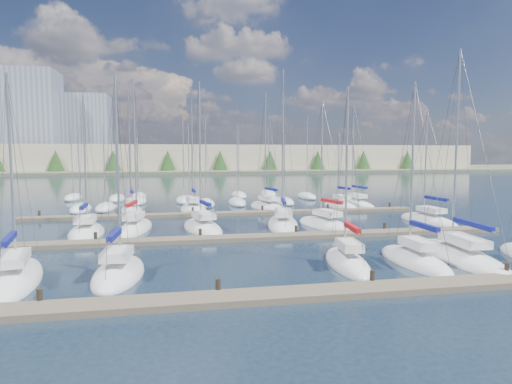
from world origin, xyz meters
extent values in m
plane|color=#1E2D3C|center=(0.00, 60.00, 0.00)|extent=(400.00, 400.00, 0.00)
cube|color=#6B5E4C|center=(0.00, 2.00, 0.15)|extent=(44.00, 1.80, 0.35)
cylinder|color=#2D261C|center=(-12.00, 2.90, 0.30)|extent=(0.26, 0.26, 1.10)
cylinder|color=#2D261C|center=(-4.00, 2.90, 0.30)|extent=(0.26, 0.26, 1.10)
cylinder|color=#2D261C|center=(4.00, 2.90, 0.30)|extent=(0.26, 0.26, 1.10)
cylinder|color=#2D261C|center=(12.00, 2.90, 0.30)|extent=(0.26, 0.26, 1.10)
cube|color=#6B5E4C|center=(0.00, 16.00, 0.15)|extent=(44.00, 1.80, 0.35)
cylinder|color=#2D261C|center=(-12.00, 16.90, 0.30)|extent=(0.26, 0.26, 1.10)
cylinder|color=#2D261C|center=(-4.00, 16.90, 0.30)|extent=(0.26, 0.26, 1.10)
cylinder|color=#2D261C|center=(4.00, 16.90, 0.30)|extent=(0.26, 0.26, 1.10)
cylinder|color=#2D261C|center=(12.00, 16.90, 0.30)|extent=(0.26, 0.26, 1.10)
cylinder|color=#2D261C|center=(20.00, 16.90, 0.30)|extent=(0.26, 0.26, 1.10)
cube|color=#6B5E4C|center=(0.00, 30.00, 0.15)|extent=(44.00, 1.80, 0.35)
cylinder|color=#2D261C|center=(-20.00, 30.90, 0.30)|extent=(0.26, 0.26, 1.10)
cylinder|color=#2D261C|center=(-12.00, 30.90, 0.30)|extent=(0.26, 0.26, 1.10)
cylinder|color=#2D261C|center=(-4.00, 30.90, 0.30)|extent=(0.26, 0.26, 1.10)
cylinder|color=#2D261C|center=(4.00, 30.90, 0.30)|extent=(0.26, 0.26, 1.10)
cylinder|color=#2D261C|center=(12.00, 30.90, 0.30)|extent=(0.26, 0.26, 1.10)
cylinder|color=#2D261C|center=(20.00, 30.90, 0.30)|extent=(0.26, 0.26, 1.10)
ellipsoid|color=white|center=(-3.77, 34.48, 0.05)|extent=(3.25, 8.39, 1.60)
cube|color=silver|center=(-3.76, 34.06, 1.35)|extent=(1.74, 2.95, 0.50)
cylinder|color=#9EA0A5|center=(-3.79, 35.14, 7.89)|extent=(0.14, 0.14, 13.57)
cylinder|color=#9EA0A5|center=(-3.74, 33.40, 2.40)|extent=(0.20, 3.49, 0.10)
cube|color=navy|center=(-3.74, 33.40, 2.52)|extent=(0.39, 3.22, 0.30)
ellipsoid|color=white|center=(-3.53, 21.28, 0.05)|extent=(4.30, 8.75, 1.60)
cube|color=maroon|center=(-3.53, 21.28, 0.05)|extent=(2.18, 4.22, 0.12)
cube|color=silver|center=(-3.46, 20.87, 1.35)|extent=(2.08, 3.16, 0.50)
cylinder|color=#9EA0A5|center=(-3.65, 21.94, 7.18)|extent=(0.14, 0.14, 12.17)
cylinder|color=#9EA0A5|center=(-3.35, 20.21, 2.40)|extent=(0.70, 3.48, 0.10)
cube|color=navy|center=(-3.35, 20.21, 2.52)|extent=(0.85, 3.24, 0.30)
ellipsoid|color=white|center=(5.43, 34.66, 0.05)|extent=(4.49, 9.46, 1.60)
cube|color=maroon|center=(5.43, 34.66, 0.05)|extent=(2.28, 4.56, 0.12)
cube|color=silver|center=(5.51, 34.21, 1.35)|extent=(2.17, 3.41, 0.50)
cylinder|color=#9EA0A5|center=(5.31, 35.38, 7.77)|extent=(0.14, 0.14, 13.34)
cylinder|color=#9EA0A5|center=(5.63, 33.50, 2.40)|extent=(0.73, 3.78, 0.10)
cube|color=navy|center=(5.63, 33.50, 2.52)|extent=(0.88, 3.51, 0.30)
ellipsoid|color=white|center=(4.38, 7.06, 0.05)|extent=(3.03, 7.16, 1.60)
cube|color=maroon|center=(4.38, 7.06, 0.05)|extent=(1.54, 3.45, 0.12)
cube|color=silver|center=(4.34, 6.72, 1.35)|extent=(1.49, 2.56, 0.50)
cylinder|color=#9EA0A5|center=(4.45, 7.61, 6.01)|extent=(0.14, 0.14, 9.81)
cylinder|color=#9EA0A5|center=(4.27, 6.17, 2.40)|extent=(0.47, 2.90, 0.10)
cube|color=maroon|center=(4.27, 6.17, 2.52)|extent=(0.64, 2.70, 0.30)
ellipsoid|color=white|center=(-14.55, 7.42, 0.05)|extent=(4.17, 8.94, 1.60)
cube|color=black|center=(-14.55, 7.42, 0.05)|extent=(2.11, 4.31, 0.12)
cube|color=silver|center=(-14.48, 6.99, 1.35)|extent=(1.98, 3.23, 0.50)
cylinder|color=#9EA0A5|center=(-14.68, 8.09, 6.13)|extent=(0.14, 0.14, 10.06)
cylinder|color=#9EA0A5|center=(-14.35, 6.32, 2.40)|extent=(0.75, 3.57, 0.10)
cube|color=navy|center=(-14.35, 6.32, 2.52)|extent=(0.89, 3.32, 0.30)
ellipsoid|color=white|center=(-9.14, 7.35, 0.05)|extent=(3.07, 7.20, 1.60)
cube|color=black|center=(-9.14, 7.35, 0.05)|extent=(1.58, 3.46, 0.12)
cube|color=silver|center=(-9.16, 7.00, 1.35)|extent=(1.60, 2.55, 0.50)
cylinder|color=#9EA0A5|center=(-9.10, 7.92, 6.18)|extent=(0.14, 0.14, 10.15)
cylinder|color=#9EA0A5|center=(-9.20, 6.44, 2.40)|extent=(0.28, 2.96, 0.10)
cube|color=navy|center=(-9.20, 6.44, 2.52)|extent=(0.47, 2.74, 0.30)
ellipsoid|color=white|center=(-9.50, 22.12, 0.05)|extent=(3.62, 8.94, 1.60)
cube|color=silver|center=(-9.56, 21.69, 1.35)|extent=(1.76, 3.20, 0.50)
cylinder|color=#9EA0A5|center=(-9.40, 22.81, 7.25)|extent=(0.14, 0.14, 12.31)
cylinder|color=#9EA0A5|center=(-9.65, 21.00, 2.40)|extent=(0.60, 3.63, 0.10)
cube|color=maroon|center=(-9.65, 21.00, 2.52)|extent=(0.76, 3.37, 0.30)
ellipsoid|color=white|center=(18.84, 20.99, 0.05)|extent=(3.17, 8.63, 1.60)
cube|color=silver|center=(18.86, 20.57, 1.35)|extent=(1.63, 3.05, 0.50)
cylinder|color=#9EA0A5|center=(18.79, 21.67, 6.11)|extent=(0.14, 0.14, 10.02)
cylinder|color=#9EA0A5|center=(18.91, 19.89, 2.40)|extent=(0.33, 3.56, 0.10)
cube|color=navy|center=(18.91, 19.89, 2.52)|extent=(0.51, 3.29, 0.30)
ellipsoid|color=white|center=(12.19, 7.21, 0.05)|extent=(3.84, 10.46, 1.60)
cube|color=black|center=(12.19, 7.21, 0.05)|extent=(1.96, 5.03, 0.12)
cube|color=silver|center=(12.14, 6.70, 1.35)|extent=(1.91, 3.72, 0.50)
cylinder|color=#9EA0A5|center=(12.27, 8.02, 7.35)|extent=(0.14, 0.14, 12.50)
cylinder|color=#9EA0A5|center=(12.06, 5.89, 2.40)|extent=(0.51, 4.29, 0.10)
cube|color=navy|center=(12.06, 5.89, 2.52)|extent=(0.68, 3.96, 0.30)
ellipsoid|color=white|center=(8.74, 6.79, 0.05)|extent=(2.51, 7.48, 1.60)
cube|color=maroon|center=(8.74, 6.79, 0.05)|extent=(1.30, 3.59, 0.12)
cube|color=silver|center=(8.74, 6.41, 1.35)|extent=(1.36, 2.63, 0.50)
cylinder|color=#9EA0A5|center=(8.75, 7.38, 6.20)|extent=(0.14, 0.14, 10.20)
cylinder|color=#9EA0A5|center=(8.73, 5.82, 2.40)|extent=(0.15, 3.13, 0.10)
cube|color=navy|center=(8.73, 5.82, 2.52)|extent=(0.34, 2.88, 0.30)
ellipsoid|color=white|center=(14.89, 34.21, 0.05)|extent=(3.61, 7.13, 1.60)
cube|color=silver|center=(14.95, 33.88, 1.35)|extent=(1.74, 2.58, 0.50)
cylinder|color=#9EA0A5|center=(14.79, 34.75, 5.28)|extent=(0.14, 0.14, 8.36)
cylinder|color=#9EA0A5|center=(15.05, 33.34, 2.40)|extent=(0.63, 2.83, 0.10)
cube|color=navy|center=(15.05, 33.34, 2.52)|extent=(0.78, 2.64, 0.30)
ellipsoid|color=white|center=(17.50, 35.63, 0.05)|extent=(3.68, 8.92, 1.60)
cube|color=black|center=(17.50, 35.63, 0.05)|extent=(1.87, 4.30, 0.12)
cube|color=silver|center=(17.56, 35.20, 1.35)|extent=(1.79, 3.19, 0.50)
cylinder|color=#9EA0A5|center=(17.41, 36.32, 7.23)|extent=(0.14, 0.14, 12.27)
cylinder|color=#9EA0A5|center=(17.65, 34.52, 2.40)|extent=(0.59, 3.62, 0.10)
cube|color=navy|center=(17.65, 34.52, 2.52)|extent=(0.75, 3.35, 0.30)
ellipsoid|color=white|center=(7.85, 20.59, 0.05)|extent=(4.52, 8.63, 1.60)
cube|color=black|center=(7.85, 20.59, 0.05)|extent=(2.28, 4.17, 0.12)
cube|color=silver|center=(7.95, 20.19, 1.35)|extent=(2.11, 3.14, 0.50)
cylinder|color=#9EA0A5|center=(7.70, 21.23, 6.43)|extent=(0.14, 0.14, 10.67)
cylinder|color=#9EA0A5|center=(8.10, 19.55, 2.40)|extent=(0.90, 3.38, 0.10)
cube|color=maroon|center=(8.10, 19.55, 2.52)|extent=(1.03, 3.16, 0.30)
ellipsoid|color=white|center=(4.12, 21.85, 0.05)|extent=(4.94, 10.79, 1.60)
cube|color=black|center=(4.12, 21.85, 0.05)|extent=(2.48, 5.20, 0.12)
cube|color=silver|center=(4.01, 21.34, 1.35)|extent=(2.28, 3.90, 0.50)
cylinder|color=#9EA0A5|center=(4.30, 22.67, 7.93)|extent=(0.14, 0.14, 13.66)
cylinder|color=#9EA0A5|center=(3.84, 20.53, 2.40)|extent=(1.01, 4.31, 0.10)
cube|color=navy|center=(3.84, 20.53, 2.52)|extent=(1.13, 4.01, 0.30)
ellipsoid|color=white|center=(-10.97, 34.65, 0.05)|extent=(3.44, 8.10, 1.60)
cube|color=black|center=(-10.97, 34.65, 0.05)|extent=(1.74, 3.90, 0.12)
cube|color=silver|center=(-10.92, 34.26, 1.35)|extent=(1.67, 2.90, 0.50)
cylinder|color=#9EA0A5|center=(-11.06, 35.27, 7.27)|extent=(0.14, 0.14, 12.34)
cylinder|color=#9EA0A5|center=(-10.83, 33.64, 2.40)|extent=(0.56, 3.28, 0.10)
cube|color=navy|center=(-10.83, 33.64, 2.52)|extent=(0.72, 3.04, 0.30)
ellipsoid|color=white|center=(-13.41, 20.82, 0.05)|extent=(3.19, 7.52, 1.60)
cube|color=black|center=(-13.41, 20.82, 0.05)|extent=(1.64, 3.62, 0.12)
cube|color=silver|center=(-13.39, 20.45, 1.35)|extent=(1.68, 2.66, 0.50)
cylinder|color=#9EA0A5|center=(-13.44, 21.41, 6.46)|extent=(0.14, 0.14, 10.71)
cylinder|color=#9EA0A5|center=(-13.36, 19.86, 2.40)|extent=(0.26, 3.10, 0.10)
cube|color=navy|center=(-13.36, 19.86, 2.52)|extent=(0.44, 2.87, 0.30)
cylinder|color=#9EA0A5|center=(-20.75, 49.89, 6.50)|extent=(0.12, 0.12, 11.20)
ellipsoid|color=white|center=(-20.75, 49.89, 0.25)|extent=(2.20, 6.40, 1.40)
cylinder|color=#9EA0A5|center=(-3.94, 43.45, 5.97)|extent=(0.12, 0.12, 10.14)
ellipsoid|color=white|center=(-3.94, 43.45, 0.25)|extent=(2.20, 6.40, 1.40)
cylinder|color=#9EA0A5|center=(-4.68, 43.24, 6.14)|extent=(0.12, 0.12, 10.49)
ellipsoid|color=white|center=(-4.68, 43.24, 0.25)|extent=(2.20, 6.40, 1.40)
cylinder|color=#9EA0A5|center=(9.07, 50.53, 5.93)|extent=(0.12, 0.12, 10.06)
ellipsoid|color=white|center=(9.07, 50.53, 0.25)|extent=(2.20, 6.40, 1.40)
cylinder|color=#9EA0A5|center=(-14.23, 47.33, 5.60)|extent=(0.12, 0.12, 9.39)
ellipsoid|color=white|center=(-14.23, 47.33, 0.25)|extent=(2.20, 6.40, 1.40)
cylinder|color=#9EA0A5|center=(-16.97, 36.19, 5.83)|extent=(0.12, 0.12, 9.85)
ellipsoid|color=white|center=(-16.97, 36.19, 0.25)|extent=(2.20, 6.40, 1.40)
cylinder|color=#9EA0A5|center=(-14.23, 36.83, 5.55)|extent=(0.12, 0.12, 9.30)
ellipsoid|color=white|center=(-14.23, 36.83, 0.25)|extent=(2.20, 6.40, 1.40)
cylinder|color=#9EA0A5|center=(13.97, 45.41, 6.74)|extent=(0.12, 0.12, 11.68)
ellipsoid|color=white|center=(13.97, 45.41, 0.25)|extent=(2.20, 6.40, 1.40)
cylinder|color=#9EA0A5|center=(2.31, 39.32, 5.78)|extent=(0.12, 0.12, 9.76)
ellipsoid|color=white|center=(2.31, 39.32, 0.25)|extent=(2.20, 6.40, 1.40)
cylinder|color=#9EA0A5|center=(-11.34, 49.91, 6.87)|extent=(0.12, 0.12, 11.95)
ellipsoid|color=white|center=(-11.34, 49.91, 0.25)|extent=(2.20, 6.40, 1.40)
cylinder|color=#9EA0A5|center=(8.76, 39.06, 5.13)|extent=(0.12, 0.12, 8.46)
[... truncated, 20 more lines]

